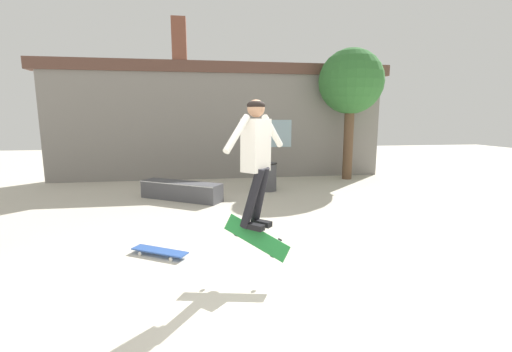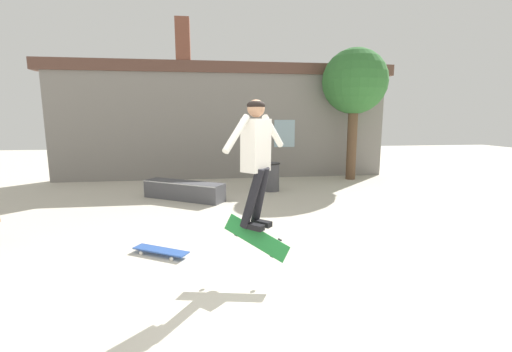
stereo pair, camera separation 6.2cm
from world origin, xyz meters
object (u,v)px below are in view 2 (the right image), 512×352
at_px(skate_ledge, 184,190).
at_px(trash_bin, 271,176).
at_px(skateboard_resting, 161,250).
at_px(skateboard_flipping, 256,237).
at_px(tree_right, 355,83).
at_px(skater, 256,152).

height_order(skate_ledge, trash_bin, trash_bin).
bearing_deg(skateboard_resting, skate_ledge, 118.93).
bearing_deg(skate_ledge, skateboard_flipping, -42.42).
relative_size(skate_ledge, trash_bin, 2.63).
xyz_separation_m(tree_right, skateboard_resting, (-5.34, -5.67, -3.01)).
bearing_deg(skater, skate_ledge, 148.78).
distance_m(tree_right, skateboard_resting, 8.36).
bearing_deg(skateboard_resting, tree_right, 77.29).
relative_size(trash_bin, skater, 0.50).
distance_m(trash_bin, skater, 5.29).
relative_size(skater, skateboard_resting, 1.84).
bearing_deg(skateboard_flipping, skateboard_resting, 179.92).
height_order(tree_right, skateboard_flipping, tree_right).
xyz_separation_m(tree_right, skateboard_flipping, (-4.05, -6.56, -2.56)).
xyz_separation_m(tree_right, trash_bin, (-2.93, -1.45, -2.67)).
bearing_deg(trash_bin, skate_ledge, -163.02).
bearing_deg(skateboard_resting, skateboard_flipping, -3.65).
height_order(trash_bin, skater, skater).
xyz_separation_m(trash_bin, skateboard_resting, (-2.42, -4.23, -0.34)).
bearing_deg(skater, trash_bin, 120.79).
relative_size(tree_right, trash_bin, 5.31).
bearing_deg(tree_right, skateboard_resting, -133.28).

